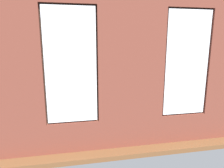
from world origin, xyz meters
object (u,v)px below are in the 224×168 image
media_console (26,110)px  potted_plant_corner_near_left (154,82)px  potted_plant_mid_room_small (130,92)px  cup_ceramic (104,92)px  couch_left (179,100)px  remote_gray (97,95)px  potted_plant_between_couches (150,108)px  potted_plant_by_left_couch (151,90)px  potted_plant_near_tv (40,103)px  table_plant_small (113,92)px  potted_plant_corner_far_left (211,104)px  potted_plant_foreground_right (46,81)px  tv_flatscreen (24,89)px  coffee_table (109,95)px  couch_by_window (98,121)px  papasan_chair (76,87)px  candle_jar (119,91)px  remote_silver (109,93)px

media_console → potted_plant_corner_near_left: (-4.83, -2.36, 0.14)m
potted_plant_mid_room_small → cup_ceramic: bearing=12.5°
couch_left → media_console: bearing=-90.1°
remote_gray → potted_plant_corner_near_left: size_ratio=0.15×
potted_plant_between_couches → potted_plant_by_left_couch: bearing=-112.0°
potted_plant_near_tv → potted_plant_between_couches: size_ratio=1.17×
table_plant_small → potted_plant_corner_far_left: bearing=137.3°
potted_plant_corner_far_left → potted_plant_foreground_right: bearing=-39.5°
media_console → potted_plant_near_tv: size_ratio=0.76×
tv_flatscreen → potted_plant_near_tv: (-0.55, 0.96, -0.16)m
coffee_table → tv_flatscreen: tv_flatscreen is taller
couch_by_window → tv_flatscreen: tv_flatscreen is taller
cup_ceramic → papasan_chair: 1.44m
potted_plant_corner_near_left → potted_plant_between_couches: bearing=66.4°
media_console → potted_plant_corner_far_left: size_ratio=1.09×
papasan_chair → potted_plant_by_left_couch: bearing=168.2°
tv_flatscreen → papasan_chair: bearing=-127.2°
remote_gray → tv_flatscreen: 2.23m
cup_ceramic → candle_jar: candle_jar is taller
remote_gray → potted_plant_foreground_right: potted_plant_foreground_right is taller
potted_plant_foreground_right → couch_left: bearing=150.9°
remote_gray → potted_plant_corner_near_left: potted_plant_corner_near_left is taller
cup_ceramic → potted_plant_between_couches: (-0.88, 2.07, 0.06)m
papasan_chair → potted_plant_between_couches: (-1.81, 3.18, 0.10)m
couch_by_window → remote_gray: (-0.22, -1.92, 0.12)m
couch_left → remote_gray: couch_left is taller
candle_jar → potted_plant_corner_near_left: (-1.91, -1.53, -0.08)m
tv_flatscreen → couch_by_window: bearing=144.7°
remote_gray → potted_plant_mid_room_small: size_ratio=0.32×
couch_left → cup_ceramic: couch_left is taller
candle_jar → potted_plant_near_tv: bearing=37.0°
remote_silver → papasan_chair: 1.62m
potted_plant_near_tv → remote_gray: bearing=-135.4°
cup_ceramic → potted_plant_foreground_right: 2.56m
potted_plant_foreground_right → potted_plant_between_couches: 4.64m
potted_plant_corner_far_left → potted_plant_near_tv: bearing=-6.4°
cup_ceramic → potted_plant_corner_near_left: size_ratio=0.08×
papasan_chair → potted_plant_mid_room_small: 2.12m
remote_silver → potted_plant_near_tv: bearing=33.9°
candle_jar → potted_plant_mid_room_small: (-0.44, -0.18, -0.12)m
coffee_table → potted_plant_by_left_couch: 1.85m
couch_left → remote_silver: 2.31m
potted_plant_by_left_couch → remote_silver: bearing=19.0°
table_plant_small → remote_gray: size_ratio=1.07×
potted_plant_by_left_couch → potted_plant_mid_room_small: bearing=17.3°
remote_gray → potted_plant_mid_room_small: 1.32m
cup_ceramic → remote_silver: (-0.18, 0.09, -0.03)m
potted_plant_by_left_couch → cup_ceramic: bearing=14.8°
coffee_table → potted_plant_between_couches: potted_plant_between_couches is taller
remote_silver → potted_plant_foreground_right: potted_plant_foreground_right is taller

